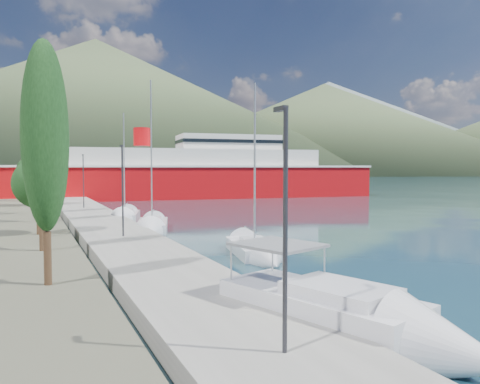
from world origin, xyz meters
name	(u,v)px	position (x,y,z in m)	size (l,w,h in m)	color
ground	(85,187)	(0.00, 120.00, 0.00)	(1400.00, 1400.00, 0.00)	#193A49
quay	(97,222)	(-9.00, 26.00, 0.40)	(5.00, 88.00, 0.80)	gray
hills_far	(150,115)	(138.59, 618.73, 77.39)	(1480.00, 900.00, 180.00)	slate
hills_near	(171,116)	(98.04, 372.50, 49.18)	(1010.00, 520.00, 115.00)	#485A37
tree_row	(35,162)	(-14.04, 31.73, 5.93)	(4.03, 64.02, 11.48)	#47301E
lamp_posts	(120,186)	(-9.00, 13.86, 4.08)	(0.15, 46.08, 6.06)	#2D2D33
motor_cruiser	(362,327)	(-5.62, -7.28, 0.57)	(5.58, 9.79, 3.47)	black
sailboat_near	(261,255)	(-2.46, 5.59, 0.31)	(3.92, 8.22, 11.36)	silver
sailboat_mid	(151,230)	(-5.72, 18.82, 0.33)	(5.06, 9.79, 13.64)	silver
sailboat_far	(123,219)	(-6.30, 27.83, 0.33)	(4.75, 8.45, 11.83)	silver
ferry	(194,175)	(12.63, 61.84, 3.93)	(66.21, 21.68, 12.91)	red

